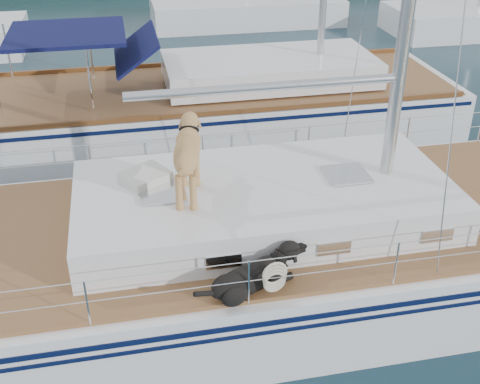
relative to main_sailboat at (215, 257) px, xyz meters
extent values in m
plane|color=black|center=(-0.09, 0.01, -0.68)|extent=(120.00, 120.00, 0.00)
cube|color=white|center=(-0.09, 0.01, -0.18)|extent=(12.00, 3.80, 1.40)
cube|color=brown|center=(-0.09, 0.01, 0.55)|extent=(11.52, 3.50, 0.06)
cube|color=white|center=(0.71, 0.01, 0.86)|extent=(5.20, 2.50, 0.55)
cylinder|color=silver|center=(0.71, 0.01, 2.53)|extent=(3.60, 0.12, 0.12)
cylinder|color=silver|center=(-0.09, -1.74, 1.14)|extent=(10.56, 0.01, 0.01)
cylinder|color=silver|center=(-0.09, 1.75, 1.14)|extent=(10.56, 0.01, 0.01)
cube|color=blue|center=(-0.88, 1.39, 0.60)|extent=(0.63, 0.49, 0.04)
cube|color=silver|center=(-0.89, 0.38, 1.21)|extent=(0.77, 0.74, 0.15)
torus|color=beige|center=(0.41, -1.76, 0.94)|extent=(0.41, 0.18, 0.39)
cube|color=white|center=(1.09, 5.97, -0.23)|extent=(11.00, 3.50, 1.30)
cube|color=brown|center=(1.09, 5.97, 0.42)|extent=(10.56, 3.29, 0.06)
cube|color=white|center=(2.29, 5.97, 0.77)|extent=(4.80, 2.30, 0.55)
cube|color=#111648|center=(-2.11, 5.97, 1.82)|extent=(2.40, 2.30, 0.08)
cube|color=white|center=(3.91, 16.01, -0.28)|extent=(7.20, 3.00, 1.10)
cube|color=white|center=(11.91, 13.01, -0.28)|extent=(6.40, 3.00, 1.10)
camera|label=1|loc=(-1.08, -7.06, 5.13)|focal=45.00mm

